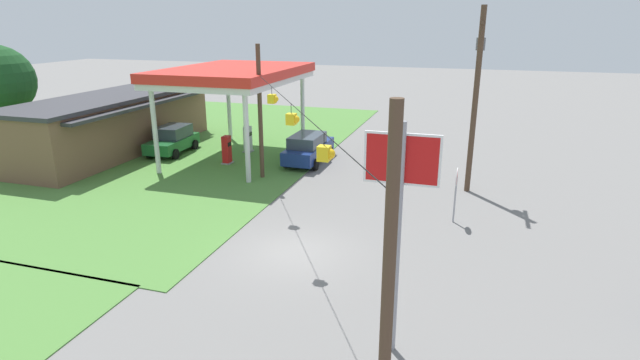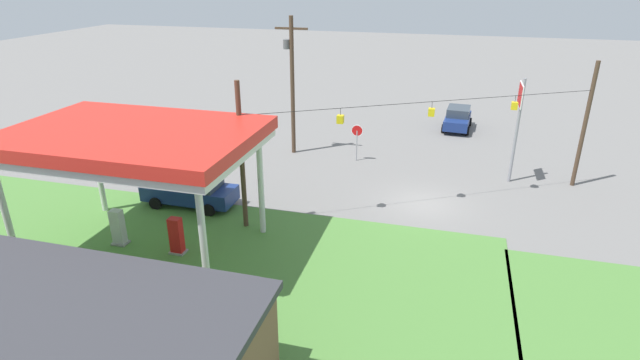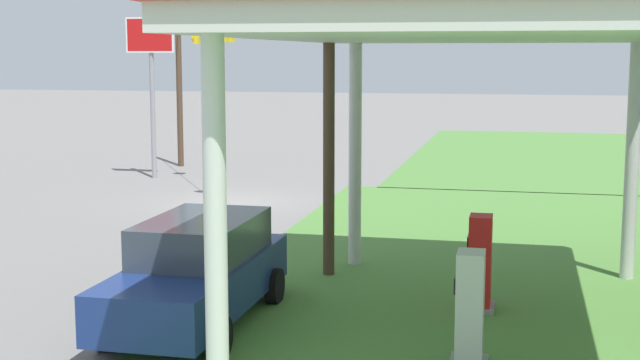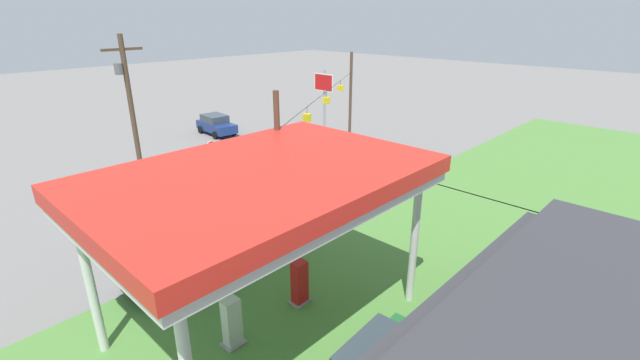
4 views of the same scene
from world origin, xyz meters
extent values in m
plane|color=slate|center=(0.00, 0.00, 0.00)|extent=(160.00, 160.00, 0.00)
cube|color=silver|center=(11.86, 8.22, 5.04)|extent=(10.23, 6.93, 0.35)
cube|color=red|center=(11.86, 8.22, 5.49)|extent=(10.43, 7.13, 0.55)
cylinder|color=silver|center=(7.35, 5.36, 2.43)|extent=(0.28, 0.28, 4.87)
cylinder|color=silver|center=(16.38, 5.36, 2.43)|extent=(0.28, 0.28, 4.87)
cylinder|color=silver|center=(7.35, 11.09, 2.43)|extent=(0.28, 0.28, 4.87)
cube|color=#333338|center=(11.00, 16.93, 3.69)|extent=(15.81, 5.31, 0.24)
cube|color=#333338|center=(11.00, 14.07, 3.32)|extent=(13.96, 0.70, 0.20)
cube|color=gray|center=(10.35, 8.22, 0.06)|extent=(0.71, 0.56, 0.12)
cube|color=red|center=(10.35, 8.22, 0.95)|extent=(0.55, 0.40, 1.65)
cube|color=black|center=(10.35, 8.01, 1.28)|extent=(0.39, 0.03, 0.24)
cube|color=gray|center=(13.37, 8.22, 0.06)|extent=(0.71, 0.56, 0.12)
cube|color=silver|center=(13.37, 8.22, 0.95)|extent=(0.55, 0.40, 1.65)
cube|color=black|center=(13.37, 8.01, 1.28)|extent=(0.39, 0.03, 0.24)
cube|color=navy|center=(12.28, 3.53, 0.74)|extent=(5.06, 1.87, 0.80)
cube|color=#333D47|center=(11.98, 3.53, 1.48)|extent=(2.78, 1.71, 0.69)
cylinder|color=black|center=(13.84, 4.48, 0.34)|extent=(0.68, 0.22, 0.68)
cylinder|color=black|center=(13.85, 2.59, 0.34)|extent=(0.68, 0.22, 0.68)
cylinder|color=black|center=(10.71, 4.47, 0.34)|extent=(0.68, 0.22, 0.68)
cylinder|color=black|center=(10.72, 2.58, 0.34)|extent=(0.68, 0.22, 0.68)
cube|color=#333D47|center=(11.82, 12.93, 1.44)|extent=(2.46, 1.85, 0.77)
cylinder|color=black|center=(10.30, 11.89, 0.34)|extent=(0.69, 0.26, 0.68)
cube|color=navy|center=(-1.48, -14.88, 0.72)|extent=(2.14, 4.36, 0.75)
cube|color=#333D47|center=(-1.49, -15.13, 1.43)|extent=(1.86, 2.45, 0.66)
cylinder|color=black|center=(-2.33, -13.50, 0.34)|extent=(0.27, 0.69, 0.68)
cylinder|color=black|center=(-0.44, -13.63, 0.34)|extent=(0.27, 0.69, 0.68)
cylinder|color=black|center=(-2.51, -16.12, 0.34)|extent=(0.27, 0.69, 0.68)
cylinder|color=black|center=(-0.62, -16.25, 0.34)|extent=(0.27, 0.69, 0.68)
cylinder|color=#99999E|center=(4.93, -5.71, 1.05)|extent=(0.08, 0.08, 2.10)
cylinder|color=white|center=(4.93, -5.71, 2.10)|extent=(0.80, 0.03, 0.80)
cylinder|color=red|center=(4.93, -5.71, 2.10)|extent=(0.70, 0.03, 0.70)
cylinder|color=gray|center=(-4.78, -4.62, 3.14)|extent=(0.18, 0.18, 6.29)
cube|color=white|center=(-4.68, -4.62, 5.34)|extent=(0.06, 1.88, 1.30)
cube|color=red|center=(-4.68, -4.62, 5.34)|extent=(0.07, 1.76, 1.18)
cylinder|color=#4C3828|center=(9.52, -6.16, 4.62)|extent=(0.28, 0.28, 9.23)
cube|color=#4C3828|center=(9.52, -6.16, 8.43)|extent=(2.20, 0.14, 0.14)
cylinder|color=#59595B|center=(9.87, -6.16, 7.43)|extent=(0.44, 0.44, 0.60)
cylinder|color=#4C3828|center=(-8.40, -5.00, 3.68)|extent=(0.24, 0.24, 7.36)
cylinder|color=#4C3828|center=(8.40, 5.00, 3.68)|extent=(0.24, 0.24, 7.36)
cylinder|color=black|center=(0.00, 0.00, 5.74)|extent=(16.81, 10.02, 0.02)
cylinder|color=black|center=(-4.20, -2.50, 5.57)|extent=(0.02, 0.02, 0.35)
cube|color=yellow|center=(-4.20, -2.50, 5.19)|extent=(0.32, 0.32, 0.40)
sphere|color=yellow|center=(-4.20, -2.67, 5.19)|extent=(0.28, 0.28, 0.28)
cylinder|color=black|center=(0.00, 0.00, 5.57)|extent=(0.02, 0.02, 0.35)
cube|color=yellow|center=(0.00, 0.00, 5.19)|extent=(0.32, 0.32, 0.40)
sphere|color=yellow|center=(0.00, -0.17, 5.19)|extent=(0.28, 0.28, 0.28)
cylinder|color=black|center=(4.20, 2.50, 5.57)|extent=(0.02, 0.02, 0.35)
cube|color=yellow|center=(4.20, 2.50, 5.19)|extent=(0.32, 0.32, 0.40)
sphere|color=yellow|center=(4.20, 2.33, 5.19)|extent=(0.28, 0.28, 0.28)
camera|label=1|loc=(-16.38, -6.22, 8.56)|focal=28.00mm
camera|label=2|loc=(-1.05, 25.44, 11.91)|focal=28.00mm
camera|label=3|loc=(26.28, 8.91, 4.63)|focal=50.00mm
camera|label=4|loc=(19.51, 17.96, 10.13)|focal=24.00mm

